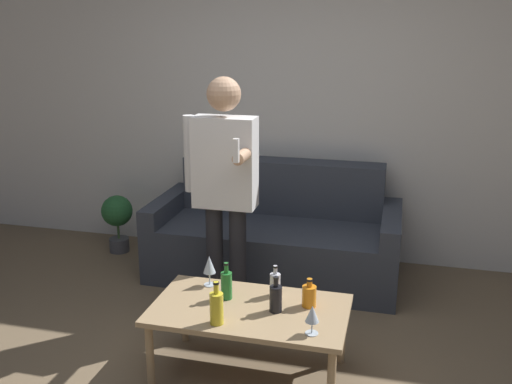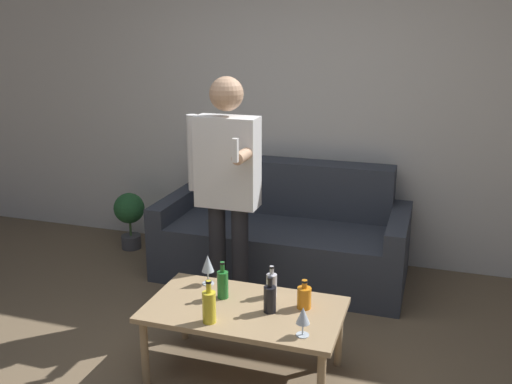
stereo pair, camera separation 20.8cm
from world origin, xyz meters
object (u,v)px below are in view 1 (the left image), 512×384
at_px(coffee_table, 249,315).
at_px(person_standing_front, 224,181).
at_px(couch, 276,236).
at_px(bottle_orange, 226,284).

bearing_deg(coffee_table, person_standing_front, 117.75).
relative_size(couch, person_standing_front, 1.18).
xyz_separation_m(coffee_table, bottle_orange, (-0.15, 0.07, 0.13)).
bearing_deg(coffee_table, bottle_orange, 154.10).
bearing_deg(bottle_orange, person_standing_front, 107.89).
distance_m(coffee_table, bottle_orange, 0.21).
bearing_deg(coffee_table, couch, 96.48).
relative_size(coffee_table, bottle_orange, 4.94).
relative_size(couch, bottle_orange, 8.72).
relative_size(bottle_orange, person_standing_front, 0.14).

